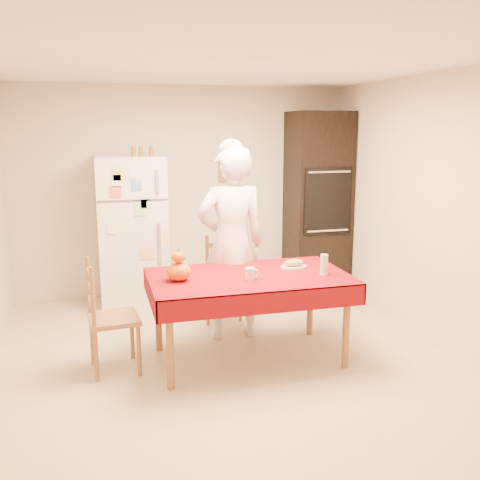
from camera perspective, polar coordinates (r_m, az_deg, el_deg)
name	(u,v)px	position (r m, az deg, el deg)	size (l,w,h in m)	color
floor	(228,364)	(4.74, -1.32, -13.05)	(4.50, 4.50, 0.00)	tan
room_shell	(227,175)	(4.32, -1.42, 6.89)	(4.02, 4.52, 2.51)	beige
refrigerator	(132,232)	(6.18, -11.44, 0.88)	(0.75, 0.74, 1.70)	white
oven_cabinet	(317,202)	(6.72, 8.26, 4.01)	(0.70, 0.62, 2.20)	black
dining_table	(249,283)	(4.60, 0.93, -4.60)	(1.70, 1.00, 0.76)	brown
chair_far	(228,279)	(5.41, -1.33, -4.16)	(0.46, 0.44, 0.95)	brown
chair_left	(105,313)	(4.56, -14.16, -7.55)	(0.43, 0.45, 0.95)	brown
seated_woman	(231,244)	(5.07, -0.92, -0.40)	(0.67, 0.44, 1.84)	silver
coffee_mug	(250,274)	(4.43, 1.09, -3.63)	(0.08, 0.08, 0.10)	white
pumpkin_lower	(179,271)	(4.43, -6.56, -3.36)	(0.21, 0.21, 0.15)	#D33904
pumpkin_upper	(178,257)	(4.40, -6.59, -1.81)	(0.12, 0.12, 0.09)	#CF4304
wine_glass	(324,265)	(4.63, 8.95, -2.61)	(0.07, 0.07, 0.18)	silver
bread_plate	(294,267)	(4.84, 5.74, -2.88)	(0.24, 0.24, 0.02)	white
bread_loaf	(294,263)	(4.83, 5.75, -2.42)	(0.18, 0.10, 0.06)	#A1774F
spice_jar_left	(133,151)	(6.13, -11.33, 9.28)	(0.05, 0.05, 0.10)	#975B1B
spice_jar_mid	(141,151)	(6.14, -10.53, 9.31)	(0.05, 0.05, 0.10)	#965E1B
spice_jar_right	(151,151)	(6.15, -9.46, 9.35)	(0.05, 0.05, 0.10)	#945A1A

